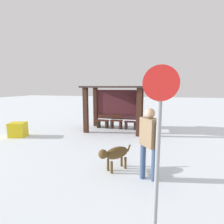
{
  "coord_description": "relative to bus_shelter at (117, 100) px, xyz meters",
  "views": [
    {
      "loc": [
        1.97,
        -8.48,
        2.32
      ],
      "look_at": [
        -0.01,
        -0.52,
        1.07
      ],
      "focal_mm": 26.88,
      "sensor_mm": 36.0,
      "label": 1
    }
  ],
  "objects": [
    {
      "name": "grit_bin",
      "position": [
        -4.23,
        -2.36,
        -1.29
      ],
      "size": [
        0.82,
        0.73,
        0.66
      ],
      "primitive_type": "cube",
      "rotation": [
        0.0,
        0.0,
        0.27
      ],
      "color": "yellow",
      "rests_on": "ground"
    },
    {
      "name": "person_walking",
      "position": [
        1.8,
        -4.64,
        -0.55
      ],
      "size": [
        0.5,
        0.57,
        1.81
      ],
      "color": "#836B4E",
      "rests_on": "ground"
    },
    {
      "name": "bench_left_inside",
      "position": [
        -0.9,
        0.26,
        -1.34
      ],
      "size": [
        0.7,
        0.42,
        0.71
      ],
      "color": "#542A1E",
      "rests_on": "ground"
    },
    {
      "name": "ground_plane",
      "position": [
        -0.1,
        -0.19,
        -1.63
      ],
      "size": [
        60.0,
        60.0,
        0.0
      ],
      "primitive_type": "plane",
      "color": "white"
    },
    {
      "name": "bus_shelter",
      "position": [
        0.0,
        0.0,
        0.0
      ],
      "size": [
        3.11,
        1.94,
        2.34
      ],
      "color": "#3D2318",
      "rests_on": "ground"
    },
    {
      "name": "dog",
      "position": [
        0.88,
        -4.39,
        -1.14
      ],
      "size": [
        0.78,
        0.84,
        0.68
      ],
      "color": "#533C1D",
      "rests_on": "ground"
    },
    {
      "name": "bench_center_inside",
      "position": [
        -0.1,
        0.26,
        -1.32
      ],
      "size": [
        0.7,
        0.4,
        0.74
      ],
      "color": "#50271B",
      "rests_on": "ground"
    },
    {
      "name": "bench_right_inside",
      "position": [
        0.7,
        0.26,
        -1.33
      ],
      "size": [
        0.7,
        0.36,
        0.72
      ],
      "color": "#4A272B",
      "rests_on": "ground"
    },
    {
      "name": "street_sign",
      "position": [
        1.95,
        -6.52,
        -0.03
      ],
      "size": [
        0.44,
        0.06,
        2.58
      ],
      "color": "gray",
      "rests_on": "ground"
    }
  ]
}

